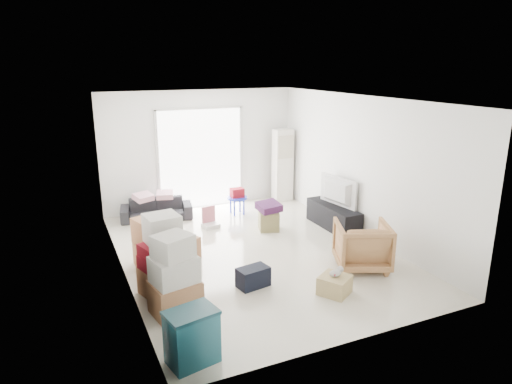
{
  "coord_description": "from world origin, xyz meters",
  "views": [
    {
      "loc": [
        -3.08,
        -6.94,
        3.27
      ],
      "look_at": [
        0.14,
        0.2,
        1.05
      ],
      "focal_mm": 32.0,
      "sensor_mm": 36.0,
      "label": 1
    }
  ],
  "objects": [
    {
      "name": "wood_crate",
      "position": [
        0.46,
        -1.89,
        0.14
      ],
      "size": [
        0.56,
        0.56,
        0.27
      ],
      "primitive_type": "cube",
      "rotation": [
        0.0,
        0.0,
        0.56
      ],
      "color": "tan",
      "rests_on": "room_shell"
    },
    {
      "name": "television",
      "position": [
        2.0,
        0.47,
        0.54
      ],
      "size": [
        0.73,
        1.09,
        0.13
      ],
      "primitive_type": "imported",
      "rotation": [
        0.0,
        0.0,
        1.72
      ],
      "color": "black",
      "rests_on": "tv_console"
    },
    {
      "name": "box_stack_a",
      "position": [
        -1.8,
        -1.47,
        0.5
      ],
      "size": [
        0.69,
        0.61,
        1.12
      ],
      "rotation": [
        0.0,
        0.0,
        0.23
      ],
      "color": "#A8744B",
      "rests_on": "room_shell"
    },
    {
      "name": "sliding_door",
      "position": [
        0.0,
        2.98,
        1.24
      ],
      "size": [
        2.1,
        0.04,
        2.33
      ],
      "color": "white",
      "rests_on": "room_shell"
    },
    {
      "name": "pillow_left",
      "position": [
        -1.45,
        2.49,
        0.65
      ],
      "size": [
        0.51,
        0.46,
        0.13
      ],
      "primitive_type": "cube",
      "rotation": [
        0.0,
        0.0,
        0.4
      ],
      "color": "#DBA0AA",
      "rests_on": "sofa"
    },
    {
      "name": "plush_bunny",
      "position": [
        0.49,
        -1.89,
        0.33
      ],
      "size": [
        0.25,
        0.14,
        0.13
      ],
      "rotation": [
        0.0,
        0.0,
        0.24
      ],
      "color": "#B2ADA8",
      "rests_on": "wood_crate"
    },
    {
      "name": "blanket",
      "position": [
        0.74,
        0.9,
        0.46
      ],
      "size": [
        0.44,
        0.44,
        0.14
      ],
      "primitive_type": "cube",
      "rotation": [
        0.0,
        0.0,
        0.03
      ],
      "color": "#4E2255",
      "rests_on": "ottoman"
    },
    {
      "name": "loose_box",
      "position": [
        -1.25,
        0.19,
        0.19
      ],
      "size": [
        0.65,
        0.65,
        0.39
      ],
      "primitive_type": "cube",
      "rotation": [
        0.0,
        0.0,
        0.63
      ],
      "color": "#A8744B",
      "rests_on": "room_shell"
    },
    {
      "name": "tv_console",
      "position": [
        2.0,
        0.47,
        0.24
      ],
      "size": [
        0.43,
        1.43,
        0.48
      ],
      "primitive_type": "cube",
      "color": "black",
      "rests_on": "room_shell"
    },
    {
      "name": "room_shell",
      "position": [
        0.0,
        0.0,
        1.35
      ],
      "size": [
        4.98,
        6.48,
        3.18
      ],
      "color": "beige",
      "rests_on": "ground"
    },
    {
      "name": "ac_tower",
      "position": [
        1.95,
        2.65,
        0.88
      ],
      "size": [
        0.45,
        0.3,
        1.75
      ],
      "primitive_type": "cube",
      "color": "silver",
      "rests_on": "room_shell"
    },
    {
      "name": "box_stack_c",
      "position": [
        -1.77,
        0.19,
        0.4
      ],
      "size": [
        0.59,
        0.59,
        0.82
      ],
      "rotation": [
        0.0,
        0.0,
        0.15
      ],
      "color": "#A8744B",
      "rests_on": "room_shell"
    },
    {
      "name": "armchair",
      "position": [
        1.36,
        -1.32,
        0.43
      ],
      "size": [
        1.07,
        1.05,
        0.86
      ],
      "primitive_type": "imported",
      "rotation": [
        0.0,
        0.0,
        2.73
      ],
      "color": "tan",
      "rests_on": "room_shell"
    },
    {
      "name": "duffel_bag",
      "position": [
        -0.54,
        -1.2,
        0.15
      ],
      "size": [
        0.52,
        0.36,
        0.3
      ],
      "primitive_type": "cube",
      "rotation": [
        0.0,
        0.0,
        0.17
      ],
      "color": "black",
      "rests_on": "room_shell"
    },
    {
      "name": "toy_walker",
      "position": [
        -0.3,
        1.55,
        0.12
      ],
      "size": [
        0.36,
        0.33,
        0.42
      ],
      "rotation": [
        0.0,
        0.0,
        0.18
      ],
      "color": "silver",
      "rests_on": "room_shell"
    },
    {
      "name": "kids_table",
      "position": [
        0.54,
        2.11,
        0.42
      ],
      "size": [
        0.46,
        0.46,
        0.59
      ],
      "rotation": [
        0.0,
        0.0,
        -0.36
      ],
      "color": "#2234D3",
      "rests_on": "room_shell"
    },
    {
      "name": "sofa",
      "position": [
        -1.19,
        2.5,
        0.29
      ],
      "size": [
        1.56,
        0.71,
        0.59
      ],
      "primitive_type": "imported",
      "rotation": [
        0.0,
        0.0,
        -0.18
      ],
      "color": "#242429",
      "rests_on": "room_shell"
    },
    {
      "name": "storage_bins",
      "position": [
        -1.9,
        -2.58,
        0.32
      ],
      "size": [
        0.63,
        0.5,
        0.64
      ],
      "rotation": [
        0.0,
        0.0,
        0.21
      ],
      "color": "#195362",
      "rests_on": "room_shell"
    },
    {
      "name": "pillow_right",
      "position": [
        -0.99,
        2.49,
        0.65
      ],
      "size": [
        0.44,
        0.39,
        0.13
      ],
      "primitive_type": "cube",
      "rotation": [
        0.0,
        0.0,
        -0.27
      ],
      "color": "#DBA0AA",
      "rests_on": "sofa"
    },
    {
      "name": "box_stack_b",
      "position": [
        -1.8,
        -0.88,
        0.53
      ],
      "size": [
        0.76,
        0.76,
        1.22
      ],
      "rotation": [
        0.0,
        0.0,
        0.23
      ],
      "color": "#A8744B",
      "rests_on": "room_shell"
    },
    {
      "name": "ottoman",
      "position": [
        0.74,
        0.9,
        0.19
      ],
      "size": [
        0.48,
        0.48,
        0.39
      ],
      "primitive_type": "cube",
      "rotation": [
        0.0,
        0.0,
        -0.3
      ],
      "color": "olive",
      "rests_on": "room_shell"
    }
  ]
}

